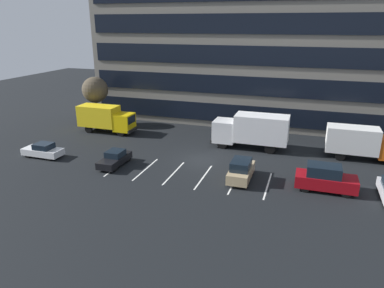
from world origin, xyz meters
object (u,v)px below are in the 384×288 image
(bare_tree, at_px, (95,90))
(sedan_white, at_px, (43,150))
(suv_maroon, at_px, (325,178))
(box_truck_yellow_all, at_px, (105,118))
(sedan_black, at_px, (115,159))
(box_truck_white, at_px, (252,130))
(suv_tan, at_px, (241,170))
(box_truck_orange, at_px, (362,142))

(bare_tree, bearing_deg, sedan_white, -82.75)
(suv_maroon, bearing_deg, box_truck_yellow_all, 161.13)
(box_truck_yellow_all, height_order, sedan_black, box_truck_yellow_all)
(sedan_black, xyz_separation_m, bare_tree, (-9.62, 12.22, 3.92))
(box_truck_yellow_all, height_order, suv_maroon, box_truck_yellow_all)
(box_truck_white, relative_size, sedan_black, 2.01)
(suv_tan, relative_size, sedan_black, 1.04)
(suv_tan, bearing_deg, box_truck_yellow_all, 154.53)
(box_truck_yellow_all, bearing_deg, suv_maroon, -18.87)
(suv_maroon, bearing_deg, sedan_white, -178.08)
(box_truck_orange, relative_size, suv_tan, 1.68)
(bare_tree, bearing_deg, sedan_black, -51.79)
(box_truck_orange, distance_m, suv_maroon, 9.13)
(box_truck_orange, height_order, box_truck_yellow_all, box_truck_yellow_all)
(box_truck_orange, bearing_deg, bare_tree, 174.30)
(sedan_white, relative_size, bare_tree, 0.64)
(sedan_white, distance_m, suv_maroon, 26.87)
(box_truck_orange, height_order, sedan_white, box_truck_orange)
(box_truck_yellow_all, distance_m, suv_tan, 20.60)
(box_truck_orange, relative_size, bare_tree, 1.11)
(sedan_white, xyz_separation_m, sedan_black, (8.03, 0.28, -0.01))
(sedan_white, bearing_deg, suv_maroon, 1.92)
(suv_tan, distance_m, sedan_white, 20.06)
(box_truck_yellow_all, xyz_separation_m, sedan_black, (6.56, -9.30, -1.17))
(suv_tan, distance_m, suv_maroon, 6.81)
(box_truck_white, distance_m, box_truck_yellow_all, 18.04)
(box_truck_orange, relative_size, sedan_white, 1.73)
(box_truck_yellow_all, bearing_deg, sedan_black, -54.79)
(box_truck_yellow_all, xyz_separation_m, suv_tan, (18.58, -8.85, -0.94))
(suv_tan, relative_size, suv_maroon, 0.87)
(suv_maroon, bearing_deg, sedan_black, -178.11)
(suv_tan, relative_size, bare_tree, 0.66)
(suv_maroon, bearing_deg, box_truck_white, 131.30)
(box_truck_orange, distance_m, sedan_black, 24.06)
(box_truck_yellow_all, bearing_deg, suv_tan, -25.47)
(suv_tan, relative_size, sedan_white, 1.03)
(box_truck_orange, bearing_deg, suv_tan, -140.08)
(suv_maroon, height_order, bare_tree, bare_tree)
(box_truck_white, bearing_deg, sedan_white, -154.61)
(box_truck_white, bearing_deg, suv_tan, -86.38)
(suv_maroon, relative_size, bare_tree, 0.76)
(suv_tan, bearing_deg, sedan_black, -177.86)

